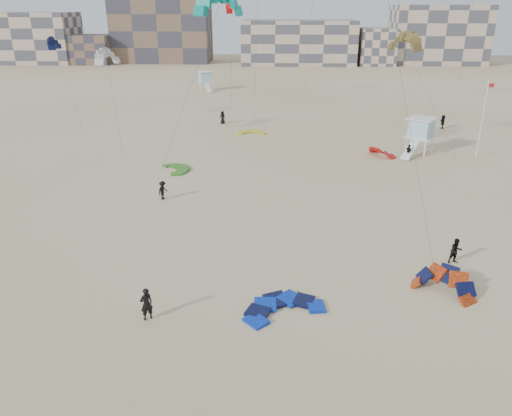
{
  "coord_description": "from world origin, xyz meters",
  "views": [
    {
      "loc": [
        3.99,
        -20.8,
        15.94
      ],
      "look_at": [
        2.9,
        6.0,
        4.99
      ],
      "focal_mm": 35.0,
      "sensor_mm": 36.0,
      "label": 1
    }
  ],
  "objects_px": {
    "kite_ground_orange": "(442,292)",
    "lifeguard_tower_near": "(420,136)",
    "kitesurfer_main": "(146,304)",
    "kite_ground_blue": "(283,310)"
  },
  "relations": [
    {
      "from": "kite_ground_blue",
      "to": "kitesurfer_main",
      "type": "relative_size",
      "value": 2.32
    },
    {
      "from": "kitesurfer_main",
      "to": "lifeguard_tower_near",
      "type": "height_order",
      "value": "lifeguard_tower_near"
    },
    {
      "from": "kitesurfer_main",
      "to": "lifeguard_tower_near",
      "type": "relative_size",
      "value": 0.31
    },
    {
      "from": "kite_ground_orange",
      "to": "kitesurfer_main",
      "type": "relative_size",
      "value": 1.93
    },
    {
      "from": "lifeguard_tower_near",
      "to": "kite_ground_orange",
      "type": "bearing_deg",
      "value": -66.15
    },
    {
      "from": "kite_ground_orange",
      "to": "lifeguard_tower_near",
      "type": "distance_m",
      "value": 31.31
    },
    {
      "from": "kite_ground_blue",
      "to": "lifeguard_tower_near",
      "type": "xyz_separation_m",
      "value": [
        16.01,
        32.9,
        2.04
      ]
    },
    {
      "from": "kite_ground_blue",
      "to": "kite_ground_orange",
      "type": "xyz_separation_m",
      "value": [
        9.56,
        2.32,
        0.0
      ]
    },
    {
      "from": "kite_ground_blue",
      "to": "kite_ground_orange",
      "type": "bearing_deg",
      "value": -11.39
    },
    {
      "from": "kite_ground_orange",
      "to": "kitesurfer_main",
      "type": "xyz_separation_m",
      "value": [
        -16.97,
        -3.44,
        0.96
      ]
    }
  ]
}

